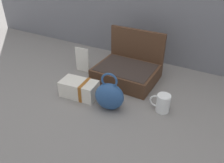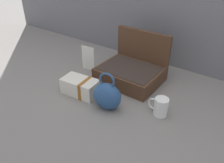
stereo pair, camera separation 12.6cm
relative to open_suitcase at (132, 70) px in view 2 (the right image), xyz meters
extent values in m
plane|color=slate|center=(0.02, -0.22, -0.07)|extent=(6.00, 6.00, 0.00)
cube|color=#4C301E|center=(0.00, -0.03, -0.02)|extent=(0.38, 0.29, 0.10)
cube|color=#332823|center=(0.00, -0.03, 0.03)|extent=(0.35, 0.26, 0.00)
cube|color=#4C301E|center=(0.00, 0.13, 0.08)|extent=(0.38, 0.02, 0.30)
ellipsoid|color=#284C7F|center=(0.05, -0.33, 0.01)|extent=(0.17, 0.13, 0.15)
torus|color=#284C7F|center=(0.05, -0.33, 0.11)|extent=(0.09, 0.03, 0.09)
cube|color=silver|center=(-0.16, -0.31, -0.02)|extent=(0.22, 0.14, 0.10)
cube|color=#99561E|center=(-0.12, -0.31, -0.02)|extent=(0.03, 0.12, 0.10)
cylinder|color=white|center=(0.31, -0.21, -0.02)|extent=(0.07, 0.07, 0.10)
torus|color=white|center=(0.27, -0.21, -0.02)|extent=(0.07, 0.01, 0.07)
cube|color=white|center=(-0.32, -0.06, 0.02)|extent=(0.10, 0.01, 0.17)
camera|label=1|loc=(0.53, -1.17, 0.70)|focal=36.07mm
camera|label=2|loc=(0.64, -1.10, 0.70)|focal=36.07mm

